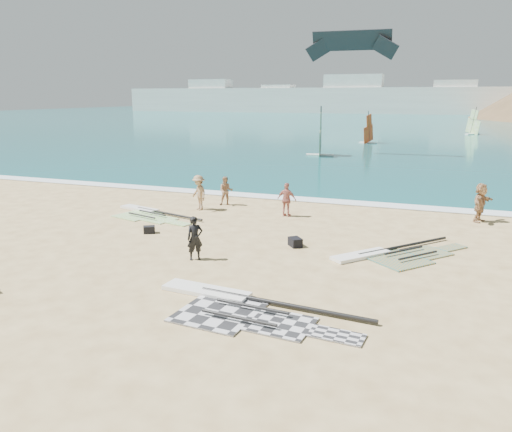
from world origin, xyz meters
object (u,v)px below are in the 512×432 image
(beachgoer_left, at_px, (226,191))
(gear_bag_far, at_px, (295,242))
(rig_green, at_px, (147,214))
(rig_orange, at_px, (393,255))
(person_wetsuit, at_px, (195,238))
(beachgoer_mid, at_px, (199,193))
(beachgoer_back, at_px, (287,200))
(beachgoer_right, at_px, (480,203))
(rig_grey, at_px, (237,306))
(gear_bag_near, at_px, (149,230))

(beachgoer_left, bearing_deg, gear_bag_far, -67.40)
(rig_green, relative_size, gear_bag_far, 9.33)
(rig_green, bearing_deg, rig_orange, 3.93)
(beachgoer_left, bearing_deg, person_wetsuit, -93.59)
(beachgoer_mid, bearing_deg, gear_bag_far, 1.17)
(beachgoer_mid, xyz_separation_m, beachgoer_back, (4.50, 0.20, -0.07))
(gear_bag_far, xyz_separation_m, person_wetsuit, (-2.83, -2.71, 0.60))
(gear_bag_far, bearing_deg, beachgoer_right, 44.33)
(rig_green, height_order, beachgoer_left, beachgoer_left)
(rig_orange, distance_m, beachgoer_left, 10.65)
(gear_bag_far, relative_size, beachgoer_back, 0.35)
(gear_bag_far, distance_m, beachgoer_mid, 7.61)
(beachgoer_left, distance_m, beachgoer_right, 12.16)
(rig_orange, distance_m, beachgoer_mid, 10.71)
(beachgoer_mid, height_order, beachgoer_back, beachgoer_mid)
(beachgoer_mid, bearing_deg, rig_grey, -22.52)
(rig_grey, bearing_deg, beachgoer_right, 66.90)
(gear_bag_far, xyz_separation_m, beachgoer_mid, (-6.23, 4.32, 0.71))
(rig_green, xyz_separation_m, beachgoer_back, (6.37, 2.02, 0.75))
(gear_bag_far, height_order, beachgoer_back, beachgoer_back)
(rig_orange, relative_size, beachgoer_mid, 2.62)
(rig_orange, distance_m, person_wetsuit, 7.03)
(gear_bag_near, distance_m, beachgoer_back, 6.62)
(gear_bag_far, bearing_deg, rig_grey, -89.21)
(gear_bag_far, xyz_separation_m, beachgoer_back, (-1.73, 4.53, 0.63))
(rig_grey, xyz_separation_m, rig_green, (-8.18, 8.46, -0.00))
(beachgoer_mid, relative_size, beachgoer_right, 0.99)
(beachgoer_mid, height_order, beachgoer_right, beachgoer_right)
(rig_orange, xyz_separation_m, beachgoer_right, (3.15, 6.48, 0.83))
(rig_grey, distance_m, beachgoer_mid, 12.08)
(rig_orange, relative_size, gear_bag_far, 8.21)
(rig_green, xyz_separation_m, beachgoer_left, (2.70, 3.27, 0.70))
(rig_green, distance_m, gear_bag_far, 8.48)
(rig_orange, xyz_separation_m, gear_bag_far, (-3.58, -0.10, 0.12))
(beachgoer_mid, relative_size, beachgoer_back, 1.09)
(rig_grey, bearing_deg, gear_bag_far, 95.65)
(rig_grey, bearing_deg, beachgoer_left, 119.90)
(beachgoer_right, bearing_deg, gear_bag_far, 159.38)
(person_wetsuit, xyz_separation_m, beachgoer_left, (-2.57, 8.49, -0.02))
(gear_bag_far, bearing_deg, gear_bag_near, -177.18)
(rig_green, xyz_separation_m, beachgoer_right, (14.83, 4.07, 0.83))
(gear_bag_far, distance_m, beachgoer_right, 9.44)
(rig_grey, height_order, rig_green, rig_grey)
(rig_grey, relative_size, beachgoer_mid, 3.59)
(rig_orange, bearing_deg, beachgoer_back, 90.28)
(beachgoer_left, bearing_deg, rig_grey, -85.41)
(person_wetsuit, relative_size, beachgoer_left, 1.02)
(beachgoer_back, bearing_deg, rig_grey, 105.66)
(rig_green, distance_m, beachgoer_left, 4.30)
(beachgoer_back, relative_size, beachgoer_right, 0.91)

